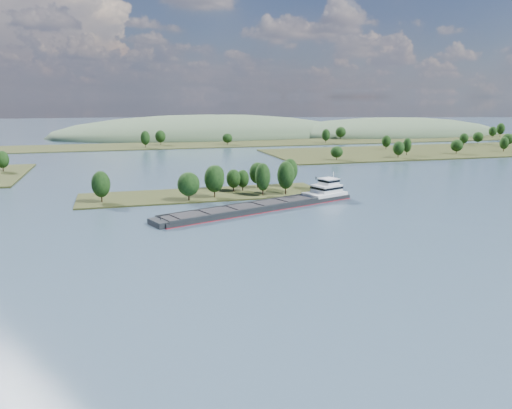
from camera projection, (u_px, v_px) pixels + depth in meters
name	position (u px, v px, depth m)	size (l,w,h in m)	color
ground	(238.00, 232.00, 149.92)	(1800.00, 1800.00, 0.00)	#364E5E
tree_island	(218.00, 185.00, 205.63)	(100.00, 30.85, 14.96)	#282E14
right_bank	(476.00, 149.00, 380.36)	(320.00, 90.00, 13.43)	#282E14
back_shoreline	(168.00, 145.00, 415.10)	(900.00, 60.00, 14.86)	#282E14
hill_east	(391.00, 134.00, 548.40)	(260.00, 140.00, 36.00)	#40573C
hill_west	(207.00, 136.00, 523.25)	(320.00, 160.00, 44.00)	#40573C
cargo_barge	(273.00, 204.00, 183.30)	(81.20, 37.94, 11.22)	black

